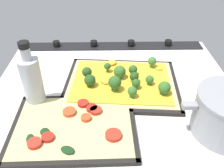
{
  "coord_description": "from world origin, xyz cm",
  "views": [
    {
      "loc": [
        1.96,
        57.74,
        46.64
      ],
      "look_at": [
        0.83,
        -0.84,
        4.04
      ],
      "focal_mm": 38.75,
      "sensor_mm": 36.0,
      "label": 1
    }
  ],
  "objects_px": {
    "baking_tray_front": "(121,84)",
    "broccoli_pizza": "(122,81)",
    "baking_tray_back": "(74,127)",
    "oil_bottle": "(32,80)",
    "veggie_pizza_back": "(74,125)"
  },
  "relations": [
    {
      "from": "baking_tray_back",
      "to": "oil_bottle",
      "type": "height_order",
      "value": "oil_bottle"
    },
    {
      "from": "baking_tray_front",
      "to": "oil_bottle",
      "type": "relative_size",
      "value": 1.93
    },
    {
      "from": "oil_bottle",
      "to": "veggie_pizza_back",
      "type": "bearing_deg",
      "value": 138.78
    },
    {
      "from": "broccoli_pizza",
      "to": "baking_tray_back",
      "type": "height_order",
      "value": "broccoli_pizza"
    },
    {
      "from": "baking_tray_front",
      "to": "baking_tray_back",
      "type": "xyz_separation_m",
      "value": [
        0.13,
        0.19,
        0.0
      ]
    },
    {
      "from": "broccoli_pizza",
      "to": "baking_tray_back",
      "type": "bearing_deg",
      "value": 53.93
    },
    {
      "from": "baking_tray_front",
      "to": "oil_bottle",
      "type": "xyz_separation_m",
      "value": [
        0.25,
        0.08,
        0.08
      ]
    },
    {
      "from": "broccoli_pizza",
      "to": "baking_tray_back",
      "type": "relative_size",
      "value": 1.09
    },
    {
      "from": "baking_tray_back",
      "to": "veggie_pizza_back",
      "type": "distance_m",
      "value": 0.01
    },
    {
      "from": "baking_tray_back",
      "to": "broccoli_pizza",
      "type": "bearing_deg",
      "value": -126.07
    },
    {
      "from": "baking_tray_front",
      "to": "veggie_pizza_back",
      "type": "bearing_deg",
      "value": 54.89
    },
    {
      "from": "baking_tray_front",
      "to": "broccoli_pizza",
      "type": "height_order",
      "value": "broccoli_pizza"
    },
    {
      "from": "veggie_pizza_back",
      "to": "baking_tray_back",
      "type": "bearing_deg",
      "value": -17.83
    },
    {
      "from": "broccoli_pizza",
      "to": "oil_bottle",
      "type": "distance_m",
      "value": 0.27
    },
    {
      "from": "baking_tray_back",
      "to": "veggie_pizza_back",
      "type": "relative_size",
      "value": 1.08
    }
  ]
}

